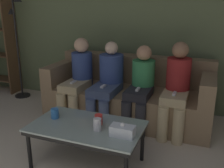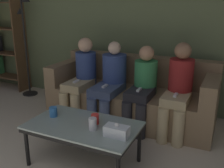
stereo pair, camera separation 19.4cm
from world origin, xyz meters
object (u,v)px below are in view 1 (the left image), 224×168
(cup_near_right, at_px, (55,113))
(standing_lamp, at_px, (17,36))
(cup_far_center, at_px, (99,119))
(seated_person_left_end, at_px, (78,77))
(cup_near_left, at_px, (97,124))
(tissue_box, at_px, (123,131))
(seated_person_mid_left, at_px, (108,81))
(coffee_table, at_px, (87,129))
(seated_person_mid_right, at_px, (141,85))
(couch, at_px, (129,96))
(seated_person_right_end, at_px, (177,86))

(cup_near_right, xyz_separation_m, standing_lamp, (-1.58, 1.39, 0.56))
(cup_near_right, height_order, cup_far_center, cup_near_right)
(seated_person_left_end, bearing_deg, cup_near_left, -54.46)
(tissue_box, xyz_separation_m, seated_person_mid_left, (-0.59, 1.12, 0.09))
(cup_near_left, distance_m, tissue_box, 0.26)
(cup_near_right, xyz_separation_m, tissue_box, (0.78, -0.11, -0.00))
(coffee_table, height_order, cup_near_left, cup_near_left)
(tissue_box, relative_size, seated_person_mid_right, 0.21)
(cup_near_left, distance_m, cup_far_center, 0.13)
(couch, distance_m, seated_person_mid_left, 0.42)
(cup_near_left, bearing_deg, seated_person_mid_left, 107.03)
(cup_near_left, xyz_separation_m, tissue_box, (0.26, -0.02, -0.01))
(standing_lamp, bearing_deg, cup_near_left, -35.17)
(coffee_table, bearing_deg, seated_person_right_end, 56.35)
(cup_near_left, relative_size, standing_lamp, 0.07)
(tissue_box, relative_size, seated_person_left_end, 0.20)
(seated_person_right_end, bearing_deg, standing_lamp, 172.25)
(cup_near_left, height_order, seated_person_mid_left, seated_person_mid_left)
(couch, xyz_separation_m, seated_person_mid_right, (0.23, -0.23, 0.25))
(coffee_table, relative_size, cup_near_left, 9.18)
(tissue_box, bearing_deg, seated_person_right_end, 74.87)
(tissue_box, bearing_deg, cup_far_center, 154.51)
(cup_far_center, height_order, standing_lamp, standing_lamp)
(couch, distance_m, seated_person_mid_right, 0.41)
(seated_person_left_end, xyz_separation_m, seated_person_mid_right, (0.90, 0.00, -0.03))
(couch, xyz_separation_m, cup_near_left, (0.11, -1.34, 0.18))
(cup_near_left, bearing_deg, coffee_table, 157.67)
(cup_near_right, distance_m, seated_person_right_end, 1.50)
(seated_person_mid_left, bearing_deg, seated_person_mid_right, 0.80)
(cup_near_right, height_order, seated_person_left_end, seated_person_left_end)
(cup_far_center, relative_size, seated_person_mid_left, 0.09)
(standing_lamp, height_order, seated_person_mid_right, standing_lamp)
(seated_person_mid_left, bearing_deg, cup_near_left, -72.97)
(cup_near_right, height_order, seated_person_right_end, seated_person_right_end)
(couch, bearing_deg, seated_person_right_end, -17.78)
(seated_person_left_end, height_order, seated_person_right_end, seated_person_right_end)
(cup_far_center, height_order, seated_person_mid_left, seated_person_mid_left)
(cup_near_left, height_order, cup_near_right, cup_near_left)
(cup_near_left, relative_size, tissue_box, 0.54)
(couch, xyz_separation_m, seated_person_right_end, (0.68, -0.22, 0.29))
(tissue_box, height_order, standing_lamp, standing_lamp)
(couch, relative_size, standing_lamp, 1.32)
(seated_person_left_end, xyz_separation_m, seated_person_mid_left, (0.45, -0.00, -0.01))
(seated_person_mid_right, bearing_deg, seated_person_mid_left, -179.20)
(cup_near_left, distance_m, seated_person_left_end, 1.36)
(coffee_table, height_order, seated_person_right_end, seated_person_right_end)
(seated_person_mid_right, bearing_deg, couch, 134.66)
(cup_far_center, height_order, seated_person_mid_right, seated_person_mid_right)
(seated_person_left_end, distance_m, seated_person_mid_right, 0.90)
(cup_far_center, height_order, tissue_box, tissue_box)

